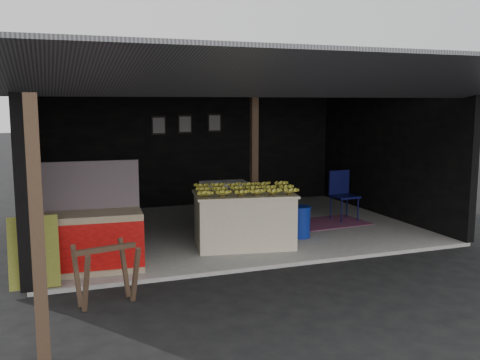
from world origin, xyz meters
name	(u,v)px	position (x,y,z in m)	size (l,w,h in m)	color
ground	(282,268)	(0.00, 0.00, 0.00)	(80.00, 80.00, 0.00)	black
concrete_slab	(228,229)	(0.00, 2.50, 0.03)	(7.00, 5.00, 0.06)	gray
shophouse	(222,119)	(0.00, 2.82, 2.10)	(7.40, 7.29, 3.02)	black
banana_table	(244,219)	(-0.18, 1.13, 0.51)	(1.76, 1.25, 0.89)	beige
banana_pile	(244,188)	(-0.18, 1.13, 1.04)	(1.49, 0.90, 0.18)	yellow
white_crate	(225,208)	(-0.18, 2.11, 0.53)	(0.87, 0.62, 0.93)	white
neighbor_stall	(89,239)	(-2.69, 0.66, 0.52)	(1.52, 0.77, 1.53)	#998466
green_signboard	(34,252)	(-3.40, 0.18, 0.52)	(0.62, 0.04, 0.92)	black
sawhorse	(106,268)	(-2.59, -0.61, 0.46)	(0.77, 0.77, 0.72)	#473023
water_barrel	(300,223)	(0.95, 1.34, 0.32)	(0.36, 0.36, 0.52)	navy
plastic_chair	(342,191)	(2.39, 2.36, 0.65)	(0.49, 0.49, 0.99)	#0A0D3B
magenta_rug	(328,222)	(1.98, 2.18, 0.07)	(1.50, 1.00, 0.01)	maroon
picture_frames	(186,124)	(-0.17, 4.89, 1.93)	(1.62, 0.04, 0.46)	black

